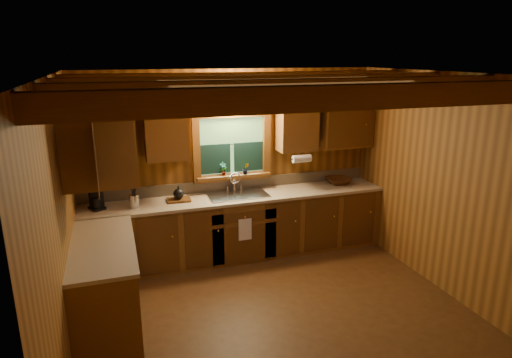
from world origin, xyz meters
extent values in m
plane|color=#4B2C12|center=(0.00, 0.00, 0.00)|extent=(4.20, 4.20, 0.00)
plane|color=brown|center=(0.00, 0.00, 2.60)|extent=(4.20, 4.20, 0.00)
plane|color=brown|center=(0.00, 1.90, 1.30)|extent=(4.20, 0.00, 4.20)
plane|color=brown|center=(0.00, -1.90, 1.30)|extent=(4.20, 0.00, 4.20)
plane|color=brown|center=(-2.10, 0.00, 1.30)|extent=(0.00, 3.80, 3.80)
plane|color=brown|center=(2.10, 0.00, 1.30)|extent=(0.00, 3.80, 3.80)
cube|color=brown|center=(0.00, -1.20, 2.49)|extent=(4.20, 0.14, 0.18)
cube|color=brown|center=(0.00, -0.40, 2.49)|extent=(4.20, 0.14, 0.18)
cube|color=brown|center=(0.00, 0.40, 2.49)|extent=(4.20, 0.14, 0.18)
cube|color=brown|center=(0.00, 1.20, 2.49)|extent=(4.20, 0.14, 0.18)
cube|color=brown|center=(0.00, 1.59, 0.43)|extent=(4.20, 0.62, 0.86)
cube|color=brown|center=(-1.79, 0.48, 0.43)|extent=(0.62, 1.60, 0.86)
cube|color=tan|center=(0.00, 1.59, 0.88)|extent=(4.20, 0.66, 0.04)
cube|color=tan|center=(-1.78, 0.48, 0.88)|extent=(0.64, 1.60, 0.04)
cube|color=tan|center=(0.00, 1.89, 0.98)|extent=(4.20, 0.02, 0.16)
cube|color=white|center=(-1.47, 0.68, 0.43)|extent=(0.02, 0.60, 0.80)
cube|color=brown|center=(-1.70, 1.73, 1.84)|extent=(0.78, 0.34, 0.78)
cube|color=brown|center=(-0.92, 1.73, 1.84)|extent=(0.55, 0.34, 0.78)
cube|color=brown|center=(0.92, 1.73, 1.84)|extent=(0.55, 0.34, 0.78)
cube|color=brown|center=(1.70, 1.73, 1.84)|extent=(0.78, 0.34, 0.78)
cube|color=brown|center=(-1.93, 0.68, 1.84)|extent=(0.34, 1.10, 0.78)
cube|color=brown|center=(0.00, 1.86, 2.00)|extent=(1.12, 0.08, 0.10)
cube|color=brown|center=(0.00, 1.86, 1.10)|extent=(1.12, 0.08, 0.10)
cube|color=brown|center=(-0.51, 1.86, 1.55)|extent=(0.10, 0.08, 0.80)
cube|color=brown|center=(0.51, 1.86, 1.55)|extent=(0.10, 0.08, 0.80)
cube|color=#3E7934|center=(0.00, 1.90, 1.55)|extent=(0.92, 0.01, 0.80)
cube|color=black|center=(-0.24, 1.87, 1.37)|extent=(0.42, 0.02, 0.42)
cube|color=black|center=(0.24, 1.87, 1.37)|extent=(0.42, 0.02, 0.42)
cylinder|color=black|center=(0.00, 1.87, 1.57)|extent=(0.92, 0.01, 0.01)
cube|color=brown|center=(0.00, 1.82, 1.12)|extent=(1.06, 0.14, 0.04)
cylinder|color=black|center=(0.00, 1.86, 2.23)|extent=(0.08, 0.03, 0.08)
cylinder|color=black|center=(-0.10, 1.80, 2.23)|extent=(0.09, 0.17, 0.08)
cylinder|color=black|center=(0.10, 1.80, 2.23)|extent=(0.09, 0.17, 0.08)
sphere|color=#FFE0A5|center=(-0.16, 1.74, 2.16)|extent=(0.13, 0.13, 0.13)
sphere|color=#FFE0A5|center=(0.16, 1.74, 2.16)|extent=(0.13, 0.13, 0.13)
cylinder|color=white|center=(0.92, 1.53, 1.37)|extent=(0.27, 0.11, 0.11)
cube|color=white|center=(0.00, 1.26, 0.52)|extent=(0.18, 0.01, 0.30)
cube|color=silver|center=(0.00, 1.60, 0.91)|extent=(0.82, 0.48, 0.02)
cube|color=#262628|center=(-0.19, 1.60, 0.84)|extent=(0.34, 0.40, 0.14)
cube|color=#262628|center=(0.19, 1.60, 0.84)|extent=(0.34, 0.40, 0.14)
cylinder|color=silver|center=(0.00, 1.78, 1.01)|extent=(0.04, 0.04, 0.22)
torus|color=silver|center=(0.00, 1.72, 1.12)|extent=(0.16, 0.02, 0.16)
cube|color=black|center=(-1.85, 1.62, 0.91)|extent=(0.17, 0.20, 0.03)
cube|color=black|center=(-1.85, 1.69, 1.06)|extent=(0.17, 0.07, 0.28)
cube|color=black|center=(-1.85, 1.60, 1.18)|extent=(0.17, 0.18, 0.04)
cylinder|color=black|center=(-1.85, 1.60, 0.99)|extent=(0.10, 0.10, 0.12)
cylinder|color=silver|center=(-1.39, 1.55, 0.98)|extent=(0.13, 0.13, 0.17)
cylinder|color=black|center=(-1.41, 1.53, 1.15)|extent=(0.03, 0.04, 0.24)
cylinder|color=black|center=(-1.39, 1.55, 1.15)|extent=(0.01, 0.01, 0.24)
cylinder|color=black|center=(-1.38, 1.56, 1.15)|extent=(0.03, 0.04, 0.24)
cylinder|color=black|center=(-1.36, 1.56, 1.15)|extent=(0.05, 0.06, 0.24)
cube|color=#502E11|center=(-0.81, 1.62, 0.91)|extent=(0.32, 0.23, 0.03)
sphere|color=black|center=(-0.81, 1.62, 1.00)|extent=(0.14, 0.14, 0.14)
cylinder|color=black|center=(-0.81, 1.62, 1.09)|extent=(0.02, 0.02, 0.04)
imported|color=#48230C|center=(1.60, 1.67, 0.95)|extent=(0.42, 0.42, 0.09)
imported|color=#502E11|center=(-0.14, 1.82, 1.24)|extent=(0.12, 0.09, 0.19)
imported|color=#502E11|center=(0.18, 1.79, 1.22)|extent=(0.10, 0.08, 0.17)
camera|label=1|loc=(-1.60, -4.02, 2.78)|focal=31.04mm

